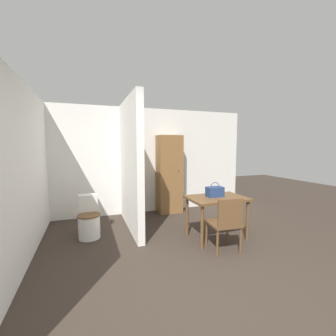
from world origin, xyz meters
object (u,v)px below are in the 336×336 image
object	(u,v)px
wooden_chair	(226,222)
wooden_cabinet	(169,174)
dining_table	(217,203)
handbag	(215,192)
toilet	(89,220)

from	to	relation	value
wooden_chair	wooden_cabinet	world-z (taller)	wooden_cabinet
dining_table	wooden_cabinet	bearing A→B (deg)	97.36
dining_table	wooden_chair	xyz separation A→B (m)	(-0.14, -0.48, -0.17)
handbag	wooden_cabinet	distance (m)	1.72
toilet	handbag	distance (m)	2.27
wooden_chair	toilet	size ratio (longest dim) A/B	1.17
dining_table	wooden_chair	size ratio (longest dim) A/B	1.16
dining_table	handbag	world-z (taller)	handbag
dining_table	handbag	xyz separation A→B (m)	(-0.02, 0.04, 0.18)
wooden_cabinet	toilet	bearing A→B (deg)	-153.53
wooden_cabinet	handbag	bearing A→B (deg)	-82.99
wooden_chair	wooden_cabinet	xyz separation A→B (m)	(-0.09, 2.23, 0.47)
dining_table	handbag	distance (m)	0.19
dining_table	wooden_chair	world-z (taller)	wooden_chair
wooden_chair	handbag	xyz separation A→B (m)	(0.12, 0.52, 0.36)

